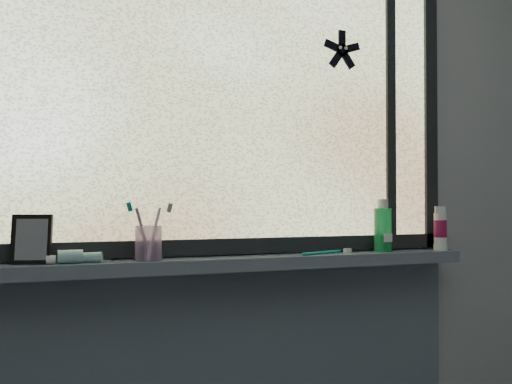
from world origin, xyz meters
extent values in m
cube|color=#9EA3A8|center=(0.00, 1.30, 1.25)|extent=(3.00, 0.01, 2.50)
cube|color=slate|center=(0.00, 1.23, 1.00)|extent=(1.62, 0.14, 0.04)
cube|color=silver|center=(0.00, 1.28, 1.53)|extent=(1.50, 0.01, 1.00)
cube|color=black|center=(0.00, 1.28, 1.05)|extent=(1.60, 0.03, 0.05)
cube|color=black|center=(0.78, 1.28, 1.53)|extent=(0.05, 0.03, 1.10)
cube|color=black|center=(0.60, 1.28, 1.53)|extent=(0.03, 0.03, 1.00)
cube|color=black|center=(-0.60, 1.24, 1.09)|extent=(0.12, 0.09, 0.14)
cylinder|color=#CDA6DB|center=(-0.28, 1.21, 1.07)|extent=(0.08, 0.08, 0.10)
cylinder|color=#22B05E|center=(0.53, 1.22, 1.11)|extent=(0.06, 0.06, 0.15)
cylinder|color=silver|center=(0.77, 1.21, 1.10)|extent=(0.05, 0.05, 0.11)
camera|label=1|loc=(-0.59, -0.46, 1.19)|focal=40.00mm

